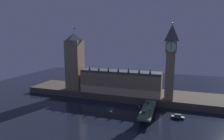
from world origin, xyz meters
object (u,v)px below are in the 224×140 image
(street_lamp_far, at_px, (145,98))
(street_lamp_mid, at_px, (154,104))
(victoria_tower, at_px, (75,61))
(car_southbound_lead, at_px, (149,111))
(street_lamp_near, at_px, (139,109))
(clock_tower, at_px, (171,60))
(car_northbound_lead, at_px, (147,103))
(car_northbound_trail, at_px, (143,112))
(pedestrian_far_rail, at_px, (145,103))
(pedestrian_mid_walk, at_px, (154,107))
(boat_downstream, at_px, (178,117))

(street_lamp_far, bearing_deg, street_lamp_mid, -56.79)
(victoria_tower, distance_m, car_southbound_lead, 105.04)
(street_lamp_near, distance_m, street_lamp_mid, 17.60)
(street_lamp_near, height_order, street_lamp_mid, street_lamp_near)
(clock_tower, xyz_separation_m, car_northbound_lead, (-17.71, -18.05, -37.99))
(car_northbound_lead, bearing_deg, car_southbound_lead, -77.61)
(car_northbound_lead, xyz_separation_m, car_northbound_trail, (0.00, -23.63, 0.03))
(car_southbound_lead, height_order, street_lamp_mid, street_lamp_mid)
(victoria_tower, xyz_separation_m, car_northbound_lead, (86.33, -22.29, -31.70))
(car_northbound_trail, relative_size, pedestrian_far_rail, 2.63)
(pedestrian_mid_walk, relative_size, street_lamp_near, 0.26)
(car_northbound_lead, relative_size, street_lamp_far, 0.61)
(pedestrian_far_rail, height_order, street_lamp_far, street_lamp_far)
(pedestrian_mid_walk, bearing_deg, car_northbound_lead, 126.58)
(street_lamp_far, distance_m, boat_downstream, 32.83)
(clock_tower, height_order, pedestrian_mid_walk, clock_tower)
(car_northbound_lead, height_order, pedestrian_far_rail, pedestrian_far_rail)
(car_northbound_lead, xyz_separation_m, pedestrian_mid_walk, (6.63, -8.93, 0.30))
(clock_tower, bearing_deg, boat_downstream, -73.24)
(car_southbound_lead, relative_size, pedestrian_mid_walk, 2.42)
(car_northbound_trail, distance_m, pedestrian_mid_walk, 16.12)
(victoria_tower, distance_m, pedestrian_far_rail, 92.73)
(car_northbound_lead, relative_size, street_lamp_near, 0.57)
(victoria_tower, distance_m, street_lamp_near, 101.21)
(clock_tower, relative_size, pedestrian_far_rail, 45.09)
(victoria_tower, height_order, car_northbound_trail, victoria_tower)
(pedestrian_far_rail, bearing_deg, car_northbound_trail, -84.50)
(boat_downstream, bearing_deg, car_northbound_lead, 158.39)
(car_northbound_trail, xyz_separation_m, street_lamp_near, (-2.61, -3.59, 3.69))
(boat_downstream, bearing_deg, street_lamp_near, -149.80)
(car_northbound_lead, relative_size, car_southbound_lead, 0.90)
(street_lamp_mid, bearing_deg, pedestrian_far_rail, 127.97)
(clock_tower, xyz_separation_m, boat_downstream, (8.57, -28.46, -43.67))
(pedestrian_mid_walk, relative_size, street_lamp_mid, 0.28)
(car_northbound_lead, bearing_deg, street_lamp_near, -95.47)
(pedestrian_mid_walk, bearing_deg, car_southbound_lead, -101.18)
(pedestrian_mid_walk, xyz_separation_m, street_lamp_mid, (0.40, -3.57, 3.19))
(victoria_tower, distance_m, pedestrian_mid_walk, 102.97)
(clock_tower, height_order, street_lamp_far, clock_tower)
(victoria_tower, bearing_deg, car_southbound_lead, -25.04)
(car_southbound_lead, distance_m, street_lamp_far, 23.65)
(car_southbound_lead, height_order, pedestrian_far_rail, pedestrian_far_rail)
(pedestrian_far_rail, relative_size, street_lamp_far, 0.24)
(street_lamp_far, bearing_deg, car_southbound_lead, -72.53)
(street_lamp_far, bearing_deg, car_northbound_trail, -84.24)
(pedestrian_mid_walk, relative_size, pedestrian_far_rail, 1.16)
(pedestrian_mid_walk, relative_size, boat_downstream, 0.16)
(pedestrian_mid_walk, xyz_separation_m, street_lamp_far, (-9.24, 11.15, 3.16))
(car_northbound_trail, xyz_separation_m, street_lamp_mid, (7.03, 11.13, 3.45))
(street_lamp_mid, relative_size, street_lamp_far, 1.01)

